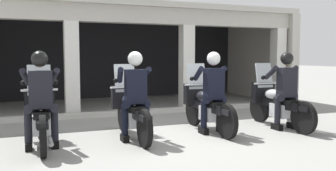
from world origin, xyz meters
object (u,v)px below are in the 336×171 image
(police_officer_far_left, at_px, (40,91))
(police_officer_far_right, at_px, (286,84))
(motorcycle_far_left, at_px, (41,116))
(motorcycle_center_left, at_px, (131,110))
(motorcycle_center_right, at_px, (206,106))
(police_officer_center_left, at_px, (135,88))
(motorcycle_far_right, at_px, (276,103))
(police_officer_center_right, at_px, (213,85))

(police_officer_far_left, relative_size, police_officer_far_right, 1.00)
(police_officer_far_right, bearing_deg, motorcycle_far_left, 165.04)
(motorcycle_far_left, xyz_separation_m, motorcycle_center_left, (1.57, 0.00, 0.00))
(police_officer_far_left, bearing_deg, police_officer_far_right, -8.13)
(motorcycle_far_left, relative_size, police_officer_far_right, 1.29)
(motorcycle_center_right, bearing_deg, police_officer_center_left, -175.94)
(motorcycle_center_left, height_order, motorcycle_far_right, same)
(motorcycle_far_left, height_order, motorcycle_center_right, same)
(police_officer_far_right, bearing_deg, police_officer_center_left, 167.43)
(motorcycle_center_left, xyz_separation_m, police_officer_center_left, (-0.00, -0.28, 0.44))
(police_officer_far_right, bearing_deg, motorcycle_center_right, 153.28)
(motorcycle_far_left, distance_m, motorcycle_center_left, 1.57)
(motorcycle_far_left, height_order, motorcycle_far_right, same)
(police_officer_far_left, distance_m, police_officer_center_right, 3.15)
(motorcycle_far_left, distance_m, police_officer_far_right, 4.76)
(motorcycle_center_right, height_order, motorcycle_far_right, same)
(motorcycle_far_right, xyz_separation_m, police_officer_far_right, (-0.00, -0.28, 0.44))
(motorcycle_center_right, bearing_deg, motorcycle_far_left, 173.28)
(police_officer_center_left, distance_m, motorcycle_far_right, 3.18)
(motorcycle_far_left, relative_size, police_officer_far_left, 1.29)
(motorcycle_far_left, relative_size, police_officer_center_right, 1.29)
(motorcycle_far_right, bearing_deg, police_officer_center_right, 173.41)
(motorcycle_center_left, distance_m, police_officer_center_right, 1.65)
(police_officer_center_left, relative_size, motorcycle_far_right, 0.78)
(motorcycle_center_left, distance_m, police_officer_far_right, 3.21)
(police_officer_far_left, bearing_deg, motorcycle_far_left, 83.56)
(motorcycle_far_right, bearing_deg, police_officer_far_right, -99.84)
(motorcycle_far_left, relative_size, police_officer_center_left, 1.29)
(police_officer_far_left, bearing_deg, motorcycle_center_right, -0.30)
(police_officer_center_right, bearing_deg, motorcycle_far_right, -4.45)
(police_officer_far_left, distance_m, motorcycle_center_right, 3.19)
(motorcycle_center_left, bearing_deg, motorcycle_far_left, 176.27)
(police_officer_far_left, distance_m, motorcycle_far_right, 4.74)
(police_officer_far_left, height_order, motorcycle_far_right, police_officer_far_left)
(motorcycle_far_left, xyz_separation_m, motorcycle_far_right, (4.72, -0.16, 0.00))
(motorcycle_far_left, xyz_separation_m, police_officer_center_right, (3.15, -0.24, 0.44))
(motorcycle_center_left, height_order, motorcycle_center_right, same)
(police_officer_center_left, distance_m, police_officer_far_right, 3.15)
(police_officer_center_left, bearing_deg, police_officer_far_left, 176.27)
(police_officer_far_left, relative_size, police_officer_center_right, 1.00)
(motorcycle_far_left, relative_size, motorcycle_center_left, 1.00)
(motorcycle_far_right, bearing_deg, motorcycle_far_left, 168.46)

